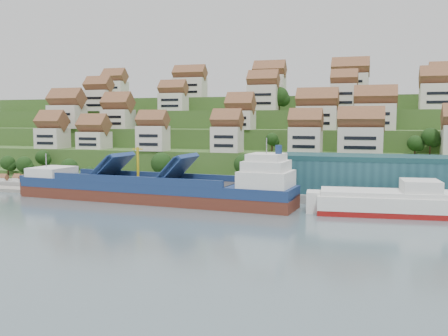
% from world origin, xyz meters
% --- Properties ---
extents(ground, '(300.00, 300.00, 0.00)m').
position_xyz_m(ground, '(0.00, 0.00, 0.00)').
color(ground, slate).
rests_on(ground, ground).
extents(quay, '(180.00, 14.00, 2.20)m').
position_xyz_m(quay, '(20.00, 15.00, 1.10)').
color(quay, gray).
rests_on(quay, ground).
extents(pebble_beach, '(45.00, 20.00, 1.00)m').
position_xyz_m(pebble_beach, '(-58.00, 12.00, 0.50)').
color(pebble_beach, gray).
rests_on(pebble_beach, ground).
extents(hillside, '(260.00, 128.00, 31.00)m').
position_xyz_m(hillside, '(0.00, 103.55, 10.66)').
color(hillside, '#2D4C1E').
rests_on(hillside, ground).
extents(hillside_village, '(153.41, 64.23, 28.79)m').
position_xyz_m(hillside_village, '(0.55, 61.50, 24.95)').
color(hillside_village, beige).
rests_on(hillside_village, ground).
extents(hillside_trees, '(139.01, 60.73, 31.08)m').
position_xyz_m(hillside_trees, '(-11.17, 44.17, 16.41)').
color(hillside_trees, '#1B3B13').
rests_on(hillside_trees, ground).
extents(warehouse, '(60.00, 15.00, 10.00)m').
position_xyz_m(warehouse, '(52.00, 17.00, 7.20)').
color(warehouse, '#204C57').
rests_on(warehouse, quay).
extents(flagpole, '(1.28, 0.16, 8.00)m').
position_xyz_m(flagpole, '(18.11, 10.00, 6.88)').
color(flagpole, gray).
rests_on(flagpole, quay).
extents(beach_huts, '(14.40, 3.70, 2.20)m').
position_xyz_m(beach_huts, '(-60.00, 10.75, 2.10)').
color(beach_huts, white).
rests_on(beach_huts, pebble_beach).
extents(cargo_ship, '(77.54, 17.94, 17.03)m').
position_xyz_m(cargo_ship, '(-7.62, -0.59, 3.25)').
color(cargo_ship, '#5A271B').
rests_on(cargo_ship, ground).
extents(second_ship, '(31.14, 14.09, 8.75)m').
position_xyz_m(second_ship, '(49.44, -0.55, 2.64)').
color(second_ship, maroon).
rests_on(second_ship, ground).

